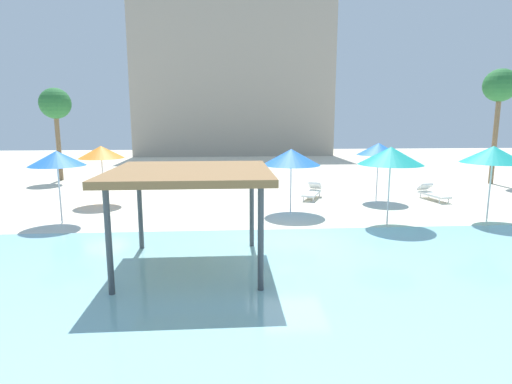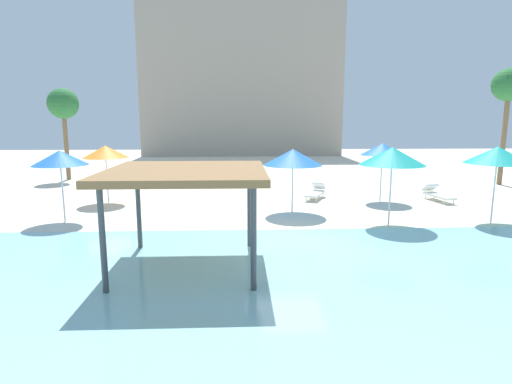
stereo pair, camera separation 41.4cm
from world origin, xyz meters
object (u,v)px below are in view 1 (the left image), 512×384
at_px(shade_pavilion, 191,176).
at_px(beach_umbrella_teal_6, 493,154).
at_px(beach_umbrella_orange_1, 101,152).
at_px(beach_umbrella_blue_2, 57,158).
at_px(lounge_chair_2, 312,192).
at_px(palm_tree_0, 55,105).
at_px(beach_umbrella_blue_3, 291,157).
at_px(lounge_chair_0, 432,193).
at_px(beach_umbrella_blue_5, 379,149).
at_px(beach_umbrella_teal_0, 391,156).
at_px(palm_tree_1, 500,88).

xyz_separation_m(shade_pavilion, beach_umbrella_teal_6, (10.87, 4.23, 0.11)).
relative_size(beach_umbrella_orange_1, beach_umbrella_blue_2, 0.98).
distance_m(lounge_chair_2, palm_tree_0, 16.99).
bearing_deg(beach_umbrella_blue_3, beach_umbrella_orange_1, 163.54).
bearing_deg(lounge_chair_2, lounge_chair_0, 106.37).
xyz_separation_m(beach_umbrella_blue_5, palm_tree_0, (-17.74, 7.93, 2.21)).
bearing_deg(palm_tree_0, beach_umbrella_blue_3, -37.65).
height_order(beach_umbrella_teal_0, beach_umbrella_orange_1, beach_umbrella_teal_0).
xyz_separation_m(beach_umbrella_teal_0, beach_umbrella_orange_1, (-11.65, 4.64, -0.17)).
bearing_deg(beach_umbrella_blue_2, palm_tree_1, 20.04).
bearing_deg(beach_umbrella_blue_3, beach_umbrella_teal_6, -15.47).
bearing_deg(beach_umbrella_teal_0, lounge_chair_2, 108.22).
bearing_deg(beach_umbrella_teal_0, palm_tree_1, 42.33).
bearing_deg(palm_tree_1, beach_umbrella_blue_5, -152.08).
relative_size(beach_umbrella_blue_3, lounge_chair_2, 1.35).
height_order(beach_umbrella_blue_2, lounge_chair_0, beach_umbrella_blue_2).
height_order(shade_pavilion, beach_umbrella_orange_1, beach_umbrella_orange_1).
bearing_deg(lounge_chair_2, beach_umbrella_blue_5, 98.70).
bearing_deg(beach_umbrella_teal_6, lounge_chair_0, 90.06).
xyz_separation_m(beach_umbrella_teal_0, beach_umbrella_blue_2, (-12.20, 1.03, -0.11)).
relative_size(shade_pavilion, lounge_chair_0, 2.05).
relative_size(shade_pavilion, beach_umbrella_teal_0, 1.39).
xyz_separation_m(beach_umbrella_teal_0, beach_umbrella_blue_5, (1.20, 4.46, -0.09)).
bearing_deg(beach_umbrella_orange_1, beach_umbrella_blue_2, -98.53).
distance_m(beach_umbrella_blue_2, palm_tree_0, 12.36).
xyz_separation_m(beach_umbrella_blue_2, beach_umbrella_teal_6, (16.19, -0.87, 0.12)).
bearing_deg(beach_umbrella_orange_1, palm_tree_1, 11.71).
distance_m(lounge_chair_0, palm_tree_0, 22.42).
height_order(lounge_chair_0, lounge_chair_2, same).
bearing_deg(beach_umbrella_teal_6, lounge_chair_2, 138.22).
height_order(shade_pavilion, palm_tree_1, palm_tree_1).
height_order(beach_umbrella_orange_1, beach_umbrella_blue_2, beach_umbrella_blue_2).
height_order(lounge_chair_2, palm_tree_0, palm_tree_0).
xyz_separation_m(beach_umbrella_blue_3, palm_tree_0, (-13.23, 10.21, 2.35)).
distance_m(shade_pavilion, lounge_chair_2, 10.88).
relative_size(shade_pavilion, beach_umbrella_blue_2, 1.48).
bearing_deg(palm_tree_1, lounge_chair_0, -142.42).
bearing_deg(beach_umbrella_teal_6, palm_tree_1, 56.07).
bearing_deg(beach_umbrella_teal_0, beach_umbrella_teal_6, 2.27).
bearing_deg(lounge_chair_0, shade_pavilion, -61.27).
relative_size(beach_umbrella_blue_5, palm_tree_0, 0.48).
bearing_deg(beach_umbrella_blue_2, beach_umbrella_teal_0, -4.83).
height_order(lounge_chair_0, palm_tree_0, palm_tree_0).
distance_m(beach_umbrella_blue_2, lounge_chair_2, 11.49).
bearing_deg(shade_pavilion, lounge_chair_2, 61.15).
bearing_deg(shade_pavilion, beach_umbrella_orange_1, 118.71).
height_order(shade_pavilion, beach_umbrella_blue_2, beach_umbrella_blue_2).
bearing_deg(shade_pavilion, beach_umbrella_blue_5, 46.52).
bearing_deg(palm_tree_1, beach_umbrella_teal_0, -137.67).
relative_size(beach_umbrella_blue_3, palm_tree_0, 0.46).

